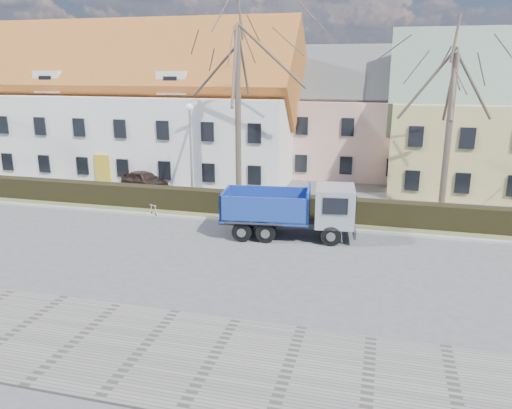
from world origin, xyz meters
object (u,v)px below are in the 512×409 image
(dump_truck, at_px, (284,210))
(parked_car_a, at_px, (145,180))
(cart_frame, at_px, (151,209))
(streetlight, at_px, (191,156))

(dump_truck, relative_size, parked_car_a, 1.81)
(cart_frame, relative_size, parked_car_a, 0.21)
(streetlight, relative_size, cart_frame, 7.92)
(dump_truck, distance_m, streetlight, 7.89)
(dump_truck, distance_m, parked_car_a, 13.72)
(cart_frame, xyz_separation_m, parked_car_a, (-3.29, 5.80, 0.28))
(cart_frame, height_order, parked_car_a, parked_car_a)
(dump_truck, bearing_deg, streetlight, 141.23)
(streetlight, xyz_separation_m, parked_car_a, (-4.95, 3.44, -2.52))
(streetlight, relative_size, parked_car_a, 1.67)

